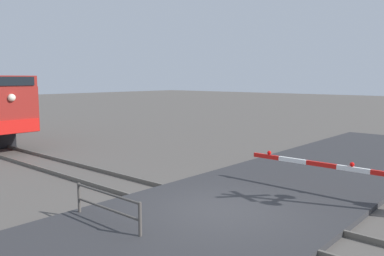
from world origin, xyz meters
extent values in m
plane|color=#514C47|center=(0.00, 0.00, 0.00)|extent=(160.00, 160.00, 0.00)
cube|color=#59544C|center=(-0.72, 0.00, 0.07)|extent=(0.08, 80.00, 0.15)
cube|color=#59544C|center=(0.72, 0.00, 0.07)|extent=(0.08, 80.00, 0.15)
cube|color=#2D2D30|center=(0.00, 0.00, 0.08)|extent=(36.00, 6.04, 0.16)
cube|color=black|center=(0.00, 12.50, 3.56)|extent=(2.31, 0.06, 0.42)
cube|color=red|center=(0.00, 12.49, 1.40)|extent=(2.58, 0.08, 0.64)
sphere|color=#F2EACC|center=(0.00, 12.48, 2.79)|extent=(0.36, 0.36, 0.36)
cube|color=white|center=(3.42, -2.25, 1.02)|extent=(0.10, 0.98, 0.14)
cube|color=red|center=(3.42, -1.27, 1.02)|extent=(0.10, 0.98, 0.14)
cube|color=white|center=(3.42, -0.29, 1.02)|extent=(0.10, 0.98, 0.14)
cube|color=red|center=(3.42, 0.69, 1.02)|extent=(0.10, 0.98, 0.14)
sphere|color=red|center=(3.42, -2.21, 1.16)|extent=(0.14, 0.14, 0.14)
sphere|color=red|center=(3.42, 0.59, 1.16)|extent=(0.14, 0.14, 0.14)
cylinder|color=#4C4742|center=(-2.70, 0.31, 0.47)|extent=(0.08, 0.08, 0.95)
cylinder|color=#4C4742|center=(-2.70, 2.75, 0.47)|extent=(0.08, 0.08, 0.95)
cylinder|color=#4C4742|center=(-2.70, 1.53, 0.91)|extent=(0.06, 2.44, 0.06)
cylinder|color=#4C4742|center=(-2.70, 1.53, 0.52)|extent=(0.06, 2.44, 0.06)
camera|label=1|loc=(-8.31, -6.20, 3.70)|focal=36.80mm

